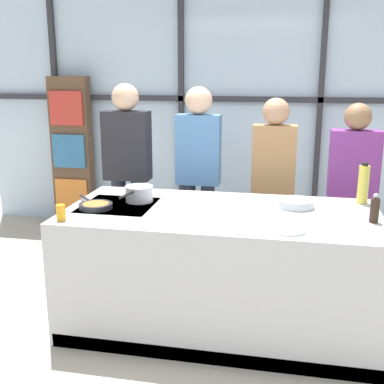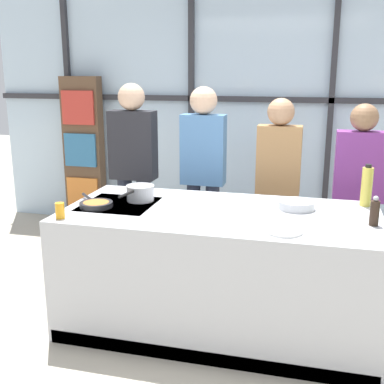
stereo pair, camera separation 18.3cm
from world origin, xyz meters
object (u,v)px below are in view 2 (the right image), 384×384
at_px(juice_glass_near, 60,211).
at_px(frying_pan, 96,204).
at_px(spectator_center_right, 278,178).
at_px(mixing_bowl, 296,205).
at_px(pepper_grinder, 375,212).
at_px(spectator_center_left, 203,168).
at_px(white_plate, 284,231).
at_px(spectator_far_left, 133,165).
at_px(oil_bottle, 367,186).
at_px(saucepan, 140,193).
at_px(spectator_far_right, 358,187).

bearing_deg(juice_glass_near, frying_pan, 70.84).
height_order(spectator_center_right, mixing_bowl, spectator_center_right).
distance_m(mixing_bowl, pepper_grinder, 0.56).
height_order(spectator_center_left, pepper_grinder, spectator_center_left).
xyz_separation_m(white_plate, mixing_bowl, (0.05, 0.55, 0.03)).
relative_size(spectator_center_right, mixing_bowl, 6.34).
height_order(spectator_far_left, oil_bottle, spectator_far_left).
xyz_separation_m(spectator_center_left, juice_glass_near, (-0.67, -1.34, -0.06)).
relative_size(spectator_center_right, pepper_grinder, 8.29).
relative_size(spectator_center_right, saucepan, 4.15).
distance_m(spectator_center_right, oil_bottle, 0.84).
height_order(saucepan, white_plate, saucepan).
bearing_deg(white_plate, oil_bottle, 54.72).
distance_m(saucepan, white_plate, 1.21).
height_order(saucepan, mixing_bowl, saucepan).
bearing_deg(pepper_grinder, spectator_center_right, 125.10).
bearing_deg(oil_bottle, juice_glass_near, -157.38).
distance_m(frying_pan, oil_bottle, 1.98).
bearing_deg(white_plate, spectator_far_left, 139.32).
xyz_separation_m(oil_bottle, pepper_grinder, (0.01, -0.48, -0.06)).
xyz_separation_m(frying_pan, pepper_grinder, (1.91, 0.05, 0.07)).
relative_size(white_plate, pepper_grinder, 1.15).
distance_m(spectator_far_left, saucepan, 0.86).
relative_size(spectator_far_left, spectator_far_right, 1.09).
relative_size(spectator_center_left, saucepan, 4.38).
relative_size(spectator_far_right, juice_glass_near, 14.70).
bearing_deg(white_plate, juice_glass_near, -176.94).
relative_size(spectator_center_left, spectator_far_right, 1.08).
height_order(spectator_center_left, saucepan, spectator_center_left).
height_order(oil_bottle, juice_glass_near, oil_bottle).
xyz_separation_m(spectator_far_right, pepper_grinder, (0.02, -0.97, 0.06)).
bearing_deg(mixing_bowl, spectator_far_left, 154.81).
relative_size(spectator_center_left, pepper_grinder, 8.74).
height_order(spectator_center_right, oil_bottle, spectator_center_right).
distance_m(spectator_far_right, pepper_grinder, 0.98).
xyz_separation_m(spectator_far_right, mixing_bowl, (-0.48, -0.71, 0.01)).
distance_m(white_plate, mixing_bowl, 0.55).
xyz_separation_m(spectator_center_right, juice_glass_near, (-1.34, -1.34, -0.01)).
bearing_deg(spectator_center_right, spectator_far_left, 0.00).
xyz_separation_m(spectator_center_left, saucepan, (-0.31, -0.78, -0.05)).
height_order(spectator_center_left, spectator_center_right, spectator_center_left).
distance_m(spectator_far_left, juice_glass_near, 1.34).
distance_m(mixing_bowl, oil_bottle, 0.54).
bearing_deg(oil_bottle, saucepan, -170.31).
bearing_deg(frying_pan, saucepan, 43.48).
xyz_separation_m(white_plate, oil_bottle, (0.54, 0.76, 0.14)).
distance_m(spectator_far_right, frying_pan, 2.15).
height_order(spectator_far_right, saucepan, spectator_far_right).
bearing_deg(saucepan, spectator_far_left, 114.36).
bearing_deg(spectator_far_left, spectator_center_right, -180.00).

